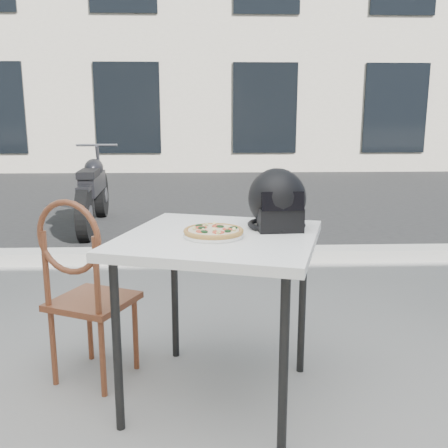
{
  "coord_description": "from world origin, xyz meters",
  "views": [
    {
      "loc": [
        0.17,
        -1.71,
        1.38
      ],
      "look_at": [
        0.26,
        0.57,
        0.89
      ],
      "focal_mm": 40.0,
      "sensor_mm": 36.0,
      "label": 1
    }
  ],
  "objects_px": {
    "cafe_table_main": "(219,250)",
    "helmet": "(277,202)",
    "plate": "(214,235)",
    "cafe_chair_main": "(83,283)",
    "pizza": "(214,231)",
    "motorcycle": "(93,192)"
  },
  "relations": [
    {
      "from": "cafe_chair_main",
      "to": "motorcycle",
      "type": "relative_size",
      "value": 0.48
    },
    {
      "from": "cafe_table_main",
      "to": "plate",
      "type": "height_order",
      "value": "plate"
    },
    {
      "from": "pizza",
      "to": "helmet",
      "type": "relative_size",
      "value": 1.04
    },
    {
      "from": "cafe_table_main",
      "to": "pizza",
      "type": "xyz_separation_m",
      "value": [
        -0.03,
        -0.05,
        0.1
      ]
    },
    {
      "from": "cafe_table_main",
      "to": "pizza",
      "type": "height_order",
      "value": "pizza"
    },
    {
      "from": "cafe_chair_main",
      "to": "pizza",
      "type": "bearing_deg",
      "value": -173.68
    },
    {
      "from": "motorcycle",
      "to": "pizza",
      "type": "bearing_deg",
      "value": -74.5
    },
    {
      "from": "cafe_table_main",
      "to": "helmet",
      "type": "distance_m",
      "value": 0.38
    },
    {
      "from": "plate",
      "to": "cafe_chair_main",
      "type": "distance_m",
      "value": 0.76
    },
    {
      "from": "cafe_table_main",
      "to": "helmet",
      "type": "relative_size",
      "value": 3.47
    },
    {
      "from": "plate",
      "to": "cafe_chair_main",
      "type": "bearing_deg",
      "value": 162.03
    },
    {
      "from": "plate",
      "to": "motorcycle",
      "type": "xyz_separation_m",
      "value": [
        -1.44,
        4.06,
        -0.4
      ]
    },
    {
      "from": "cafe_table_main",
      "to": "pizza",
      "type": "relative_size",
      "value": 3.33
    },
    {
      "from": "plate",
      "to": "pizza",
      "type": "distance_m",
      "value": 0.02
    },
    {
      "from": "pizza",
      "to": "motorcycle",
      "type": "distance_m",
      "value": 4.33
    },
    {
      "from": "plate",
      "to": "motorcycle",
      "type": "distance_m",
      "value": 4.33
    },
    {
      "from": "plate",
      "to": "pizza",
      "type": "bearing_deg",
      "value": 60.93
    },
    {
      "from": "pizza",
      "to": "motorcycle",
      "type": "xyz_separation_m",
      "value": [
        -1.44,
        4.06,
        -0.42
      ]
    },
    {
      "from": "helmet",
      "to": "plate",
      "type": "bearing_deg",
      "value": -154.43
    },
    {
      "from": "pizza",
      "to": "helmet",
      "type": "xyz_separation_m",
      "value": [
        0.32,
        0.18,
        0.1
      ]
    },
    {
      "from": "motorcycle",
      "to": "cafe_chair_main",
      "type": "bearing_deg",
      "value": -82.6
    },
    {
      "from": "cafe_chair_main",
      "to": "motorcycle",
      "type": "distance_m",
      "value": 3.93
    }
  ]
}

